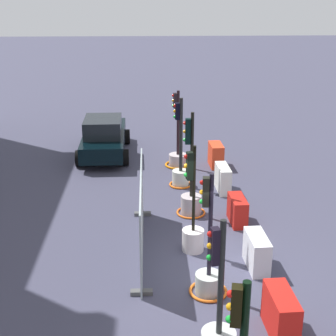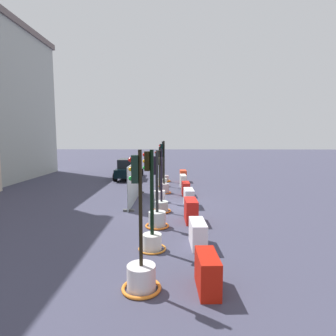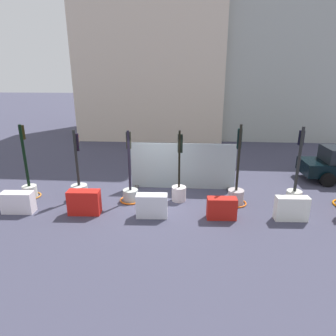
# 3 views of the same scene
# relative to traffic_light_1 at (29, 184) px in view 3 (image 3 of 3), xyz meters

# --- Properties ---
(ground_plane) EXTENTS (120.00, 120.00, 0.00)m
(ground_plane) POSITION_rel_traffic_light_1_xyz_m (5.25, -0.12, -0.57)
(ground_plane) COLOR #3E3E53
(traffic_light_1) EXTENTS (0.85, 0.85, 3.04)m
(traffic_light_1) POSITION_rel_traffic_light_1_xyz_m (0.00, 0.00, 0.00)
(traffic_light_1) COLOR silver
(traffic_light_1) RESTS_ON ground_plane
(traffic_light_2) EXTENTS (0.91, 0.91, 2.85)m
(traffic_light_2) POSITION_rel_traffic_light_1_xyz_m (2.14, -0.02, -0.10)
(traffic_light_2) COLOR silver
(traffic_light_2) RESTS_ON ground_plane
(traffic_light_3) EXTENTS (0.88, 0.88, 2.88)m
(traffic_light_3) POSITION_rel_traffic_light_1_xyz_m (4.26, -0.09, -0.10)
(traffic_light_3) COLOR #AEB6AE
(traffic_light_3) RESTS_ON ground_plane
(traffic_light_4) EXTENTS (0.57, 0.57, 2.87)m
(traffic_light_4) POSITION_rel_traffic_light_1_xyz_m (6.21, 0.09, 0.02)
(traffic_light_4) COLOR silver
(traffic_light_4) RESTS_ON ground_plane
(traffic_light_5) EXTENTS (0.89, 0.89, 3.16)m
(traffic_light_5) POSITION_rel_traffic_light_1_xyz_m (8.45, -0.06, -0.04)
(traffic_light_5) COLOR #B3A6A8
(traffic_light_5) RESTS_ON ground_plane
(traffic_light_6) EXTENTS (0.80, 0.80, 3.08)m
(traffic_light_6) POSITION_rel_traffic_light_1_xyz_m (10.74, 0.11, -0.01)
(traffic_light_6) COLOR silver
(traffic_light_6) RESTS_ON ground_plane
(construction_barrier_1) EXTENTS (1.17, 0.51, 0.79)m
(construction_barrier_1) POSITION_rel_traffic_light_1_xyz_m (0.32, -1.41, -0.18)
(construction_barrier_1) COLOR white
(construction_barrier_1) RESTS_ON ground_plane
(construction_barrier_2) EXTENTS (1.17, 0.52, 0.91)m
(construction_barrier_2) POSITION_rel_traffic_light_1_xyz_m (2.81, -1.35, -0.12)
(construction_barrier_2) COLOR red
(construction_barrier_2) RESTS_ON ground_plane
(construction_barrier_3) EXTENTS (1.13, 0.49, 0.85)m
(construction_barrier_3) POSITION_rel_traffic_light_1_xyz_m (5.29, -1.40, -0.15)
(construction_barrier_3) COLOR silver
(construction_barrier_3) RESTS_ON ground_plane
(construction_barrier_4) EXTENTS (1.05, 0.46, 0.79)m
(construction_barrier_4) POSITION_rel_traffic_light_1_xyz_m (7.77, -1.36, -0.18)
(construction_barrier_4) COLOR red
(construction_barrier_4) RESTS_ON ground_plane
(construction_barrier_5) EXTENTS (1.15, 0.43, 0.87)m
(construction_barrier_5) POSITION_rel_traffic_light_1_xyz_m (10.20, -1.28, -0.14)
(construction_barrier_5) COLOR white
(construction_barrier_5) RESTS_ON ground_plane
(building_main_facade) EXTENTS (11.08, 9.99, 14.63)m
(building_main_facade) POSITION_rel_traffic_light_1_xyz_m (3.58, 14.96, 6.76)
(building_main_facade) COLOR beige
(building_main_facade) RESTS_ON ground_plane
(building_corner_block) EXTENTS (11.42, 8.58, 12.01)m
(building_corner_block) POSITION_rel_traffic_light_1_xyz_m (13.40, 14.96, 5.45)
(building_corner_block) COLOR #A3A9A2
(building_corner_block) RESTS_ON ground_plane
(site_fence_panel) EXTENTS (4.58, 0.50, 2.06)m
(site_fence_panel) POSITION_rel_traffic_light_1_xyz_m (6.32, 1.40, 0.41)
(site_fence_panel) COLOR #93A1A5
(site_fence_panel) RESTS_ON ground_plane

